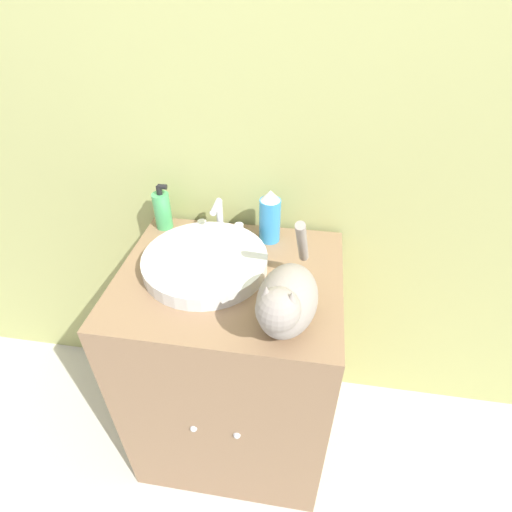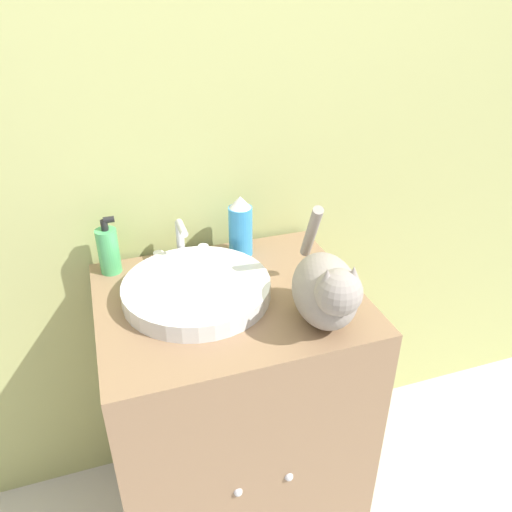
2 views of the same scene
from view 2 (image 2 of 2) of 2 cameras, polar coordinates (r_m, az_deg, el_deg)
wall_back at (r=1.50m, az=-7.07°, el=13.69°), size 6.00×0.05×2.50m
vanity_cabinet at (r=1.65m, az=-2.66°, el=-17.61°), size 0.70×0.60×0.90m
sink_basin at (r=1.35m, az=-6.79°, el=-3.78°), size 0.40×0.40×0.05m
faucet at (r=1.50m, az=-8.55°, el=1.42°), size 0.17×0.10×0.14m
cat at (r=1.21m, az=8.08°, el=-3.80°), size 0.19×0.36×0.27m
soap_bottle at (r=1.48m, az=-16.50°, el=0.67°), size 0.06×0.06×0.17m
spray_bottle at (r=1.51m, az=-1.78°, el=3.37°), size 0.07×0.07×0.19m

